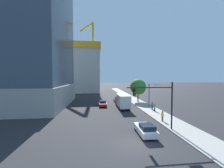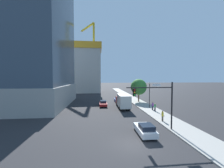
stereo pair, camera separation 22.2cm
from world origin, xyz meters
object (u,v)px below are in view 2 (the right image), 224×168
Objects in this scene: car_white at (145,129)px; car_blue at (118,100)px; car_red at (103,103)px; pedestrian_purple_shirt at (153,106)px; pedestrian_yellow_shirt at (163,116)px; construction_building at (85,66)px; street_tree at (139,87)px; pedestrian_green_shirt at (155,107)px; street_lamp at (150,91)px; traffic_light_pole at (156,97)px; box_truck at (123,101)px.

car_white reaches higher than car_blue.
pedestrian_purple_shirt reaches higher than car_red.
car_red is at bearing 123.39° from pedestrian_yellow_shirt.
construction_building is at bearing 102.53° from car_red.
pedestrian_green_shirt is at bearing -90.13° from street_tree.
street_lamp reaches higher than pedestrian_yellow_shirt.
car_red is at bearing 103.83° from car_white.
street_tree is 1.48× the size of car_red.
car_red is at bearing 110.53° from traffic_light_pole.
construction_building is 8.09× the size of car_white.
construction_building is 56.35m from traffic_light_pole.
car_blue is at bearing 116.10° from pedestrian_green_shirt.
pedestrian_yellow_shirt is (9.23, -14.00, 0.32)m from car_red.
street_lamp is 4.73m from pedestrian_green_shirt.
pedestrian_yellow_shirt is (-1.70, -10.33, -3.11)m from street_lamp.
street_lamp is 3.94m from pedestrian_purple_shirt.
pedestrian_yellow_shirt is (-1.62, -18.93, -3.53)m from street_tree.
car_blue is 13.09m from pedestrian_purple_shirt.
street_tree reaches higher than pedestrian_yellow_shirt.
street_tree is 4.00× the size of pedestrian_yellow_shirt.
street_tree is (18.88, -31.23, -8.90)m from construction_building.
street_lamp reaches higher than car_blue.
traffic_light_pole is at bearing -107.48° from street_lamp.
box_truck reaches higher than pedestrian_yellow_shirt.
car_blue is (-1.94, 22.95, -3.87)m from traffic_light_pole.
pedestrian_purple_shirt is (-0.20, -2.48, -3.05)m from street_lamp.
street_lamp reaches higher than car_white.
car_red is (-4.63, -5.42, -0.02)m from car_blue.
box_truck is at bearing 146.29° from pedestrian_green_shirt.
street_lamp is 1.33× the size of car_red.
construction_building is at bearing 107.87° from box_truck.
car_red is at bearing 146.25° from pedestrian_green_shirt.
street_lamp reaches higher than pedestrian_green_shirt.
street_tree is at bearing 52.22° from box_truck.
pedestrian_purple_shirt reaches higher than pedestrian_yellow_shirt.
traffic_light_pole is 1.07× the size of street_lamp.
car_red is 2.73× the size of pedestrian_green_shirt.
pedestrian_green_shirt is 6.96m from pedestrian_yellow_shirt.
car_red is 0.57× the size of box_truck.
car_blue is (-6.22, 0.49, -3.83)m from street_tree.
pedestrian_purple_shirt is 1.07× the size of pedestrian_green_shirt.
street_lamp is at bearing -89.45° from street_tree.
pedestrian_green_shirt is at bearing -66.52° from construction_building.
traffic_light_pole is 4.49m from car_white.
construction_building is 4.24× the size of box_truck.
box_truck is 6.87m from pedestrian_purple_shirt.
construction_building reaches higher than box_truck.
street_lamp is (4.36, 13.86, -0.45)m from traffic_light_pole.
box_truck reaches higher than pedestrian_purple_shirt.
street_lamp is 8.62m from street_tree.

